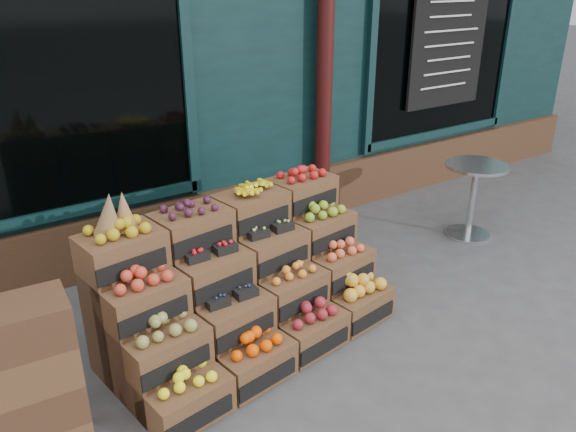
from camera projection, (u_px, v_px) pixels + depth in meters
ground at (357, 335)px, 4.53m from camera, size 60.00×60.00×0.00m
crate_display at (243, 288)px, 4.37m from camera, size 2.35×1.38×1.40m
spare_crates at (32, 383)px, 3.21m from camera, size 0.55×0.40×1.05m
bistro_table at (473, 192)px, 6.05m from camera, size 0.66×0.66×0.83m
shopkeeper at (99, 157)px, 5.63m from camera, size 0.75×0.52×1.99m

